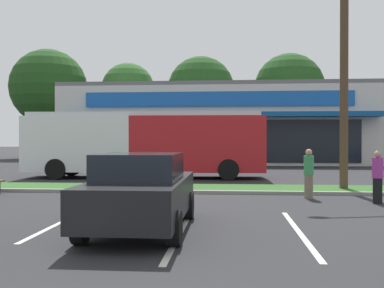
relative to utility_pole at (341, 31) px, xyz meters
The scene contains 16 objects.
grass_median 7.85m from the utility_pole, behind, with size 56.00×2.20×0.12m, color #2D5B23.
curb_lip 7.92m from the utility_pole, 168.46° to the right, with size 56.00×0.24×0.12m, color gray.
parking_stripe_0 11.82m from the utility_pole, 140.62° to the right, with size 0.12×4.80×0.01m, color silver.
parking_stripe_1 10.94m from the utility_pole, 123.36° to the right, with size 0.12×4.80×0.01m, color silver.
parking_stripe_2 9.79m from the utility_pole, 109.78° to the right, with size 0.12×4.80×0.01m, color silver.
storefront_building 22.30m from the utility_pole, 102.87° to the left, with size 24.74×12.20×6.32m.
tree_far_left 36.97m from the utility_pole, 128.59° to the left, with size 7.99×7.99×11.47m.
tree_left 34.09m from the utility_pole, 115.96° to the left, with size 5.73×5.73×10.22m.
tree_mid_left 29.72m from the utility_pole, 103.46° to the left, with size 6.86×6.86×10.47m.
tree_mid 31.00m from the utility_pole, 85.72° to the left, with size 7.31×7.31×11.02m.
utility_pole is the anchor object (origin of this frame).
city_bus 10.61m from the utility_pole, 147.50° to the left, with size 11.88×2.95×3.25m.
car_1 10.80m from the utility_pole, 128.21° to the right, with size 1.94×4.41×1.62m.
car_2 19.65m from the utility_pole, 140.75° to the left, with size 4.16×1.92×1.47m.
pedestrian_near_bench 5.96m from the utility_pole, 84.18° to the right, with size 0.32×0.32×1.58m.
pedestrian_by_pole 5.65m from the utility_pole, 126.73° to the right, with size 0.32×0.32×1.60m.
Camera 1 is at (1.17, -2.78, 1.89)m, focal length 41.54 mm.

